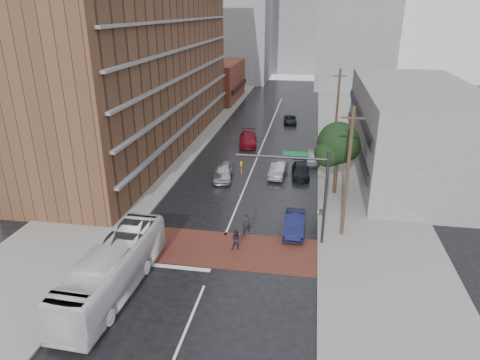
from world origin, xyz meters
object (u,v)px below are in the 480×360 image
at_px(car_travel_b, 278,170).
at_px(car_parked_far, 312,157).
at_px(car_parked_mid, 301,171).
at_px(pedestrian_b, 236,240).
at_px(pedestrian_a, 247,224).
at_px(car_travel_c, 248,139).
at_px(car_parked_near, 295,223).
at_px(transit_bus, 113,270).
at_px(suv_travel, 290,120).
at_px(car_travel_a, 223,172).

xyz_separation_m(car_travel_b, car_parked_far, (3.40, 4.81, -0.03)).
bearing_deg(car_parked_mid, pedestrian_b, -109.20).
height_order(pedestrian_b, car_parked_far, pedestrian_b).
xyz_separation_m(pedestrian_a, car_travel_c, (-3.44, 23.02, -0.14)).
distance_m(car_travel_b, car_parked_mid, 2.32).
relative_size(car_parked_near, car_parked_mid, 1.02).
height_order(car_parked_mid, car_parked_far, car_parked_far).
xyz_separation_m(pedestrian_a, car_parked_far, (4.69, 17.52, -0.25)).
relative_size(transit_bus, car_parked_far, 2.76).
distance_m(car_parked_near, car_parked_far, 16.56).
distance_m(pedestrian_b, car_parked_mid, 15.89).
xyz_separation_m(suv_travel, car_parked_far, (3.49, -17.47, 0.11)).
bearing_deg(car_travel_a, pedestrian_b, -81.61).
height_order(pedestrian_a, car_travel_a, pedestrian_a).
relative_size(transit_bus, pedestrian_a, 5.93).
distance_m(car_travel_c, car_parked_far, 9.81).
distance_m(transit_bus, car_travel_a, 19.65).
bearing_deg(car_travel_c, pedestrian_b, -91.03).
relative_size(pedestrian_a, car_travel_c, 0.34).
height_order(pedestrian_b, car_travel_c, pedestrian_b).
distance_m(transit_bus, car_parked_far, 28.40).
xyz_separation_m(car_travel_b, suv_travel, (-0.10, 22.28, -0.14)).
bearing_deg(suv_travel, car_parked_far, -83.76).
relative_size(pedestrian_a, pedestrian_b, 1.17).
height_order(pedestrian_b, car_parked_mid, pedestrian_b).
xyz_separation_m(pedestrian_a, pedestrian_b, (-0.39, -2.39, -0.13)).
height_order(pedestrian_a, car_travel_b, pedestrian_a).
height_order(car_travel_c, car_parked_near, car_travel_c).
distance_m(pedestrian_a, car_travel_a, 11.82).
relative_size(transit_bus, car_parked_near, 2.47).
height_order(car_travel_a, car_travel_c, car_travel_a).
xyz_separation_m(pedestrian_b, car_travel_c, (-3.05, 25.41, -0.01)).
xyz_separation_m(transit_bus, car_travel_c, (3.46, 31.41, -0.74)).
bearing_deg(car_travel_b, car_travel_a, -158.97).
relative_size(suv_travel, car_parked_far, 1.03).
xyz_separation_m(car_travel_c, car_parked_mid, (7.03, -10.03, -0.15)).
relative_size(car_travel_a, car_parked_far, 1.16).
distance_m(transit_bus, suv_travel, 44.15).
relative_size(pedestrian_b, car_travel_a, 0.34).
distance_m(car_travel_a, car_travel_c, 11.99).
bearing_deg(car_parked_near, car_travel_c, 107.68).
bearing_deg(car_parked_near, suv_travel, 94.01).
height_order(transit_bus, car_parked_near, transit_bus).
relative_size(pedestrian_a, car_travel_a, 0.40).
relative_size(car_parked_mid, car_parked_far, 1.09).
distance_m(pedestrian_b, car_travel_b, 15.20).
height_order(pedestrian_a, car_parked_far, pedestrian_a).
bearing_deg(transit_bus, suv_travel, 81.32).
relative_size(suv_travel, car_parked_near, 0.92).
bearing_deg(car_travel_a, car_parked_far, 28.61).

